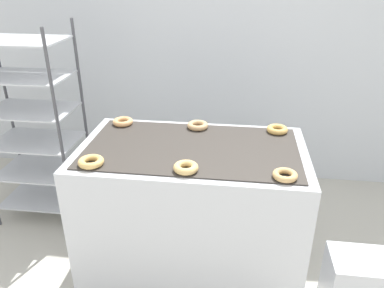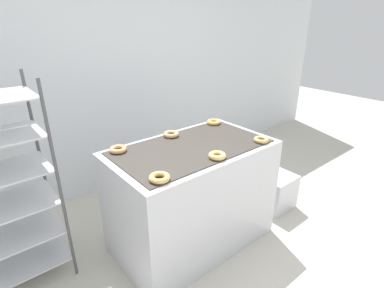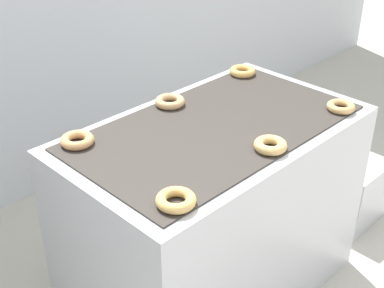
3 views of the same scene
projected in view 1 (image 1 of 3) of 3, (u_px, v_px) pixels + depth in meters
The scene contains 10 objects.
wall_back at pixel (213, 37), 3.42m from camera, with size 8.00×0.05×2.80m.
fryer_machine at pixel (192, 213), 2.51m from camera, with size 1.40×0.82×0.98m.
baking_rack_cart at pixel (33, 126), 2.99m from camera, with size 0.69×0.48×1.63m.
glaze_bin at pixel (357, 283), 2.33m from camera, with size 0.38×0.29×0.39m.
donut_near_left at pixel (91, 162), 2.08m from camera, with size 0.14×0.14×0.04m, color #E4B563.
donut_near_center at pixel (186, 168), 2.02m from camera, with size 0.14×0.14×0.04m, color #E5BB6E.
donut_near_right at pixel (285, 175), 1.95m from camera, with size 0.13×0.13×0.03m, color tan.
donut_far_left at pixel (123, 122), 2.62m from camera, with size 0.14×0.14×0.04m, color #E9A868.
donut_far_center at pixel (198, 125), 2.55m from camera, with size 0.14×0.14×0.04m, color tan.
donut_far_right at pixel (277, 129), 2.49m from camera, with size 0.14×0.14×0.04m, color #EBB45B.
Camera 1 is at (0.27, -1.38, 1.99)m, focal length 35.00 mm.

